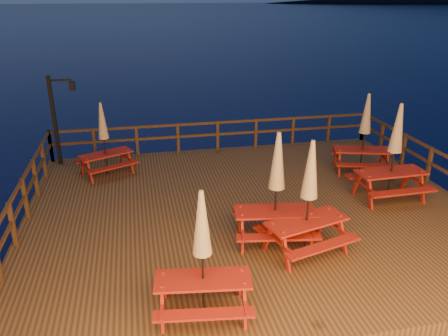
# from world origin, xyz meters

# --- Properties ---
(ground) EXTENTS (500.00, 500.00, 0.00)m
(ground) POSITION_xyz_m (0.00, 0.00, 0.00)
(ground) COLOR black
(ground) RESTS_ON ground
(deck) EXTENTS (12.00, 10.00, 0.40)m
(deck) POSITION_xyz_m (0.00, 0.00, 0.20)
(deck) COLOR #3F2C14
(deck) RESTS_ON ground
(deck_piles) EXTENTS (11.44, 9.44, 1.40)m
(deck_piles) POSITION_xyz_m (0.00, 0.00, -0.30)
(deck_piles) COLOR #351D11
(deck_piles) RESTS_ON ground
(railing) EXTENTS (11.80, 9.75, 1.10)m
(railing) POSITION_xyz_m (0.00, 1.78, 1.16)
(railing) COLOR #351D11
(railing) RESTS_ON deck
(lamp_post) EXTENTS (0.85, 0.18, 3.00)m
(lamp_post) POSITION_xyz_m (-5.39, 4.55, 2.20)
(lamp_post) COLOR black
(lamp_post) RESTS_ON deck
(picnic_table_0) EXTENTS (2.15, 1.93, 2.59)m
(picnic_table_0) POSITION_xyz_m (4.18, 1.82, 1.74)
(picnic_table_0) COLOR maroon
(picnic_table_0) RESTS_ON deck
(picnic_table_1) EXTENTS (2.07, 1.93, 2.35)m
(picnic_table_1) POSITION_xyz_m (-3.94, 3.29, 1.62)
(picnic_table_1) COLOR maroon
(picnic_table_1) RESTS_ON deck
(picnic_table_2) EXTENTS (1.90, 1.64, 2.47)m
(picnic_table_2) POSITION_xyz_m (-1.94, -3.85, 1.68)
(picnic_table_2) COLOR maroon
(picnic_table_2) RESTS_ON deck
(picnic_table_3) EXTENTS (2.19, 1.96, 2.65)m
(picnic_table_3) POSITION_xyz_m (0.63, -2.30, 1.78)
(picnic_table_3) COLOR maroon
(picnic_table_3) RESTS_ON deck
(picnic_table_4) EXTENTS (1.97, 1.63, 2.76)m
(picnic_table_4) POSITION_xyz_m (3.98, -0.19, 1.83)
(picnic_table_4) COLOR maroon
(picnic_table_4) RESTS_ON deck
(picnic_table_5) EXTENTS (2.11, 1.83, 2.69)m
(picnic_table_5) POSITION_xyz_m (0.09, -1.73, 1.80)
(picnic_table_5) COLOR maroon
(picnic_table_5) RESTS_ON deck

